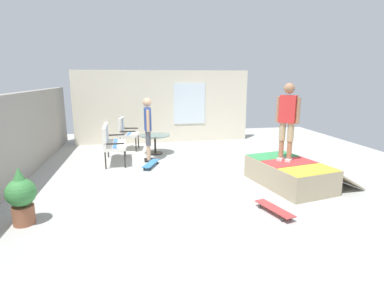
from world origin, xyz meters
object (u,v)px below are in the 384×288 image
(person_skater, at_px, (287,117))
(skateboard_spare, at_px, (274,209))
(patio_chair_near_house, at_px, (126,131))
(skateboard_by_bench, at_px, (151,164))
(patio_table, at_px, (155,140))
(potted_plant, at_px, (21,196))
(patio_bench, at_px, (111,140))
(person_watching, at_px, (148,125))
(skate_ramp, at_px, (290,173))

(person_skater, height_order, skateboard_spare, person_skater)
(patio_chair_near_house, xyz_separation_m, skateboard_by_bench, (-2.03, -0.68, -0.53))
(patio_table, bearing_deg, patio_chair_near_house, 52.27)
(patio_chair_near_house, distance_m, skateboard_by_bench, 2.21)
(potted_plant, bearing_deg, patio_bench, -17.98)
(patio_bench, distance_m, patio_table, 1.44)
(patio_chair_near_house, bearing_deg, potted_plant, 163.43)
(person_skater, distance_m, skateboard_spare, 2.10)
(potted_plant, bearing_deg, person_watching, -31.92)
(patio_chair_near_house, bearing_deg, skate_ramp, -138.08)
(patio_table, xyz_separation_m, skateboard_by_bench, (-1.36, 0.20, -0.32))
(skate_ramp, relative_size, patio_bench, 1.64)
(patio_bench, bearing_deg, skateboard_by_bench, -120.52)
(patio_chair_near_house, xyz_separation_m, person_skater, (-3.79, -3.42, 0.84))
(skate_ramp, bearing_deg, patio_bench, 57.28)
(skateboard_spare, height_order, potted_plant, potted_plant)
(person_skater, distance_m, skateboard_by_bench, 3.53)
(patio_bench, relative_size, patio_table, 1.41)
(patio_bench, height_order, potted_plant, patio_bench)
(patio_table, distance_m, skateboard_spare, 4.79)
(skate_ramp, xyz_separation_m, potted_plant, (-0.87, 4.93, 0.21))
(patio_bench, distance_m, skateboard_by_bench, 1.29)
(skate_ramp, relative_size, person_watching, 1.21)
(patio_bench, relative_size, person_skater, 0.78)
(patio_chair_near_house, xyz_separation_m, person_watching, (-1.46, -0.64, 0.39))
(skateboard_by_bench, relative_size, skateboard_spare, 0.99)
(patio_table, bearing_deg, potted_plant, 150.79)
(skate_ramp, relative_size, person_skater, 1.28)
(skateboard_by_bench, bearing_deg, patio_chair_near_house, 18.37)
(patio_chair_near_house, bearing_deg, patio_table, -127.73)
(person_skater, xyz_separation_m, skateboard_spare, (-1.35, 0.85, -1.36))
(patio_chair_near_house, relative_size, skateboard_by_bench, 1.25)
(person_watching, distance_m, potted_plant, 3.94)
(skateboard_by_bench, bearing_deg, patio_table, -8.26)
(person_watching, xyz_separation_m, skateboard_by_bench, (-0.57, -0.03, -0.92))
(patio_table, relative_size, skateboard_by_bench, 1.10)
(skate_ramp, distance_m, skateboard_spare, 1.56)
(skateboard_spare, relative_size, potted_plant, 0.90)
(patio_table, relative_size, person_watching, 0.53)
(skateboard_by_bench, bearing_deg, skate_ramp, -123.48)
(patio_bench, xyz_separation_m, patio_chair_near_house, (1.44, -0.34, -0.00))
(person_skater, bearing_deg, patio_table, 39.29)
(person_skater, bearing_deg, person_watching, 50.02)
(patio_bench, bearing_deg, person_skater, -122.06)
(skate_ramp, bearing_deg, person_watching, 49.51)
(person_watching, bearing_deg, skate_ramp, -130.49)
(person_watching, xyz_separation_m, person_skater, (-2.33, -2.78, 0.45))
(patio_table, relative_size, potted_plant, 0.98)
(person_skater, bearing_deg, skateboard_spare, 147.98)
(skateboard_spare, bearing_deg, person_skater, -32.02)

